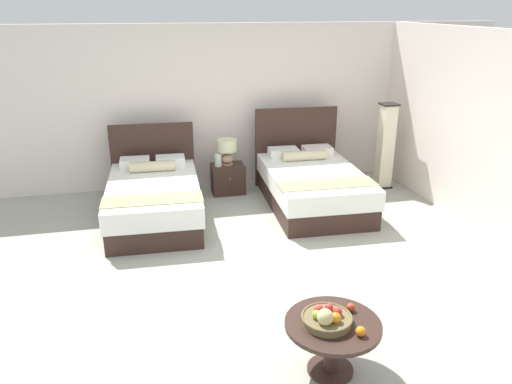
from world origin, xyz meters
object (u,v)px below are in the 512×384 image
(bed_near_window, at_px, (154,197))
(loose_orange, at_px, (361,331))
(coffee_table, at_px, (332,335))
(nightstand, at_px, (228,179))
(table_lamp, at_px, (227,149))
(bed_near_corner, at_px, (312,184))
(vase, at_px, (218,160))
(fruit_bowl, at_px, (327,318))
(loose_apple, at_px, (351,307))
(floor_lamp_corner, at_px, (385,146))

(bed_near_window, xyz_separation_m, loose_orange, (1.42, -3.68, 0.20))
(coffee_table, bearing_deg, nightstand, 91.49)
(loose_orange, bearing_deg, table_lamp, 93.21)
(bed_near_window, xyz_separation_m, bed_near_corner, (2.29, 0.01, 0.01))
(vase, xyz_separation_m, loose_orange, (0.40, -4.42, -0.06))
(bed_near_window, relative_size, vase, 10.45)
(bed_near_window, bearing_deg, fruit_bowl, -70.76)
(table_lamp, distance_m, vase, 0.22)
(nightstand, bearing_deg, loose_orange, -86.78)
(vase, bearing_deg, fruit_bowl, -87.24)
(loose_apple, relative_size, loose_orange, 0.89)
(vase, bearing_deg, loose_orange, -84.79)
(bed_near_window, relative_size, floor_lamp_corner, 1.55)
(bed_near_window, xyz_separation_m, loose_apple, (1.47, -3.36, 0.19))
(fruit_bowl, height_order, floor_lamp_corner, floor_lamp_corner)
(table_lamp, distance_m, loose_orange, 4.49)
(bed_near_corner, xyz_separation_m, coffee_table, (-1.01, -3.49, 0.03))
(vase, distance_m, coffee_table, 4.23)
(table_lamp, height_order, floor_lamp_corner, floor_lamp_corner)
(vase, relative_size, loose_orange, 2.61)
(fruit_bowl, bearing_deg, bed_near_window, 109.24)
(vase, xyz_separation_m, coffee_table, (0.26, -4.22, -0.21))
(bed_near_corner, xyz_separation_m, fruit_bowl, (-1.07, -3.49, 0.20))
(coffee_table, bearing_deg, loose_apple, 31.26)
(fruit_bowl, relative_size, floor_lamp_corner, 0.29)
(bed_near_window, distance_m, bed_near_corner, 2.29)
(bed_near_window, xyz_separation_m, fruit_bowl, (1.22, -3.49, 0.21))
(bed_near_window, relative_size, bed_near_corner, 1.00)
(vase, height_order, coffee_table, vase)
(loose_orange, bearing_deg, bed_near_corner, 76.68)
(bed_near_corner, height_order, vase, bed_near_corner)
(nightstand, xyz_separation_m, table_lamp, (0.00, 0.02, 0.48))
(vase, xyz_separation_m, loose_apple, (0.46, -4.10, -0.06))
(loose_apple, xyz_separation_m, loose_orange, (-0.05, -0.32, 0.00))
(nightstand, bearing_deg, bed_near_window, -146.29)
(loose_apple, bearing_deg, nightstand, 94.22)
(table_lamp, relative_size, floor_lamp_corner, 0.29)
(table_lamp, bearing_deg, bed_near_window, -145.62)
(bed_near_corner, relative_size, nightstand, 4.21)
(nightstand, relative_size, loose_orange, 6.51)
(bed_near_window, distance_m, floor_lamp_corner, 3.72)
(fruit_bowl, distance_m, floor_lamp_corner, 4.67)
(table_lamp, xyz_separation_m, vase, (-0.15, -0.06, -0.15))
(fruit_bowl, bearing_deg, bed_near_corner, 72.95)
(coffee_table, distance_m, loose_orange, 0.29)
(nightstand, distance_m, table_lamp, 0.48)
(nightstand, bearing_deg, bed_near_corner, -34.52)
(nightstand, height_order, floor_lamp_corner, floor_lamp_corner)
(bed_near_window, distance_m, vase, 1.28)
(bed_near_window, xyz_separation_m, nightstand, (1.17, 0.78, -0.08))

